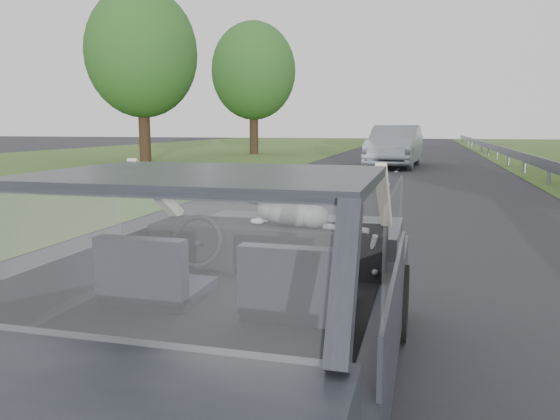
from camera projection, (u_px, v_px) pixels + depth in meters
The scene contains 10 objects.
ground at pixel (240, 406), 3.28m from camera, with size 140.00×140.00×0.00m, color #2B2B32.
subject_car at pixel (239, 290), 3.17m from camera, with size 1.80×4.00×1.45m, color black.
dashboard at pixel (269, 246), 3.74m from camera, with size 1.58×0.45×0.30m, color black.
driver_seat at pixel (151, 272), 2.97m from camera, with size 0.50×0.72×0.42m, color black.
passenger_seat at pixel (294, 283), 2.76m from camera, with size 0.50×0.72×0.42m, color black.
steering_wheel at pixel (197, 242), 3.55m from camera, with size 0.36×0.36×0.04m, color black.
cat at pixel (293, 212), 3.64m from camera, with size 0.64×0.20×0.29m, color gray.
other_car at pixel (395, 146), 22.22m from camera, with size 2.02×5.12×1.69m, color #A4ACBD.
tree_5 at pixel (143, 79), 24.08m from camera, with size 4.89×4.89×7.41m, color #2C5B22, non-canonical shape.
tree_6 at pixel (254, 90), 31.59m from camera, with size 4.86×4.86×7.36m, color #2C5B22, non-canonical shape.
Camera 1 is at (1.02, -2.89, 1.67)m, focal length 35.00 mm.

